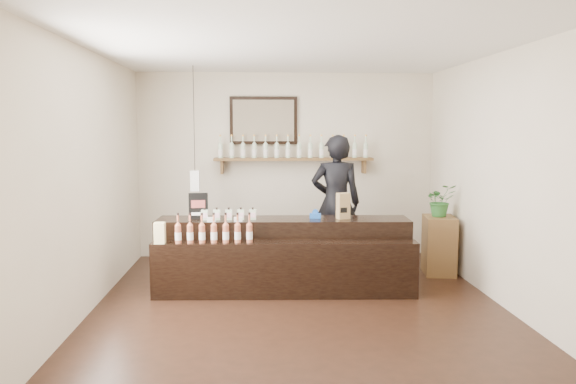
{
  "coord_description": "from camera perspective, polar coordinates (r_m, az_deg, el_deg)",
  "views": [
    {
      "loc": [
        -0.45,
        -6.09,
        1.95
      ],
      "look_at": [
        -0.08,
        0.7,
        1.19
      ],
      "focal_mm": 35.0,
      "sensor_mm": 36.0,
      "label": 1
    }
  ],
  "objects": [
    {
      "name": "ground",
      "position": [
        6.41,
        1.06,
        -11.32
      ],
      "size": [
        5.0,
        5.0,
        0.0
      ],
      "primitive_type": "plane",
      "color": "black",
      "rests_on": "ground"
    },
    {
      "name": "room_shell",
      "position": [
        6.11,
        1.09,
        4.07
      ],
      "size": [
        5.0,
        5.0,
        5.0
      ],
      "color": "beige",
      "rests_on": "ground"
    },
    {
      "name": "back_wall_decor",
      "position": [
        8.47,
        -1.05,
        5.05
      ],
      "size": [
        2.66,
        0.96,
        1.69
      ],
      "color": "#55391D",
      "rests_on": "ground"
    },
    {
      "name": "counter",
      "position": [
        6.86,
        -0.53,
        -6.62
      ],
      "size": [
        3.1,
        0.95,
        1.01
      ],
      "color": "black",
      "rests_on": "ground"
    },
    {
      "name": "promo_sign",
      "position": [
        6.88,
        -9.1,
        -1.43
      ],
      "size": [
        0.23,
        0.04,
        0.32
      ],
      "color": "black",
      "rests_on": "counter"
    },
    {
      "name": "paper_bag",
      "position": [
        6.88,
        5.62,
        -1.42
      ],
      "size": [
        0.17,
        0.15,
        0.32
      ],
      "color": "olive",
      "rests_on": "counter"
    },
    {
      "name": "tape_dispenser",
      "position": [
        6.9,
        2.79,
        -2.33
      ],
      "size": [
        0.14,
        0.08,
        0.11
      ],
      "color": "blue",
      "rests_on": "counter"
    },
    {
      "name": "side_cabinet",
      "position": [
        7.89,
        15.09,
        -5.23
      ],
      "size": [
        0.46,
        0.59,
        0.78
      ],
      "color": "#55391D",
      "rests_on": "ground"
    },
    {
      "name": "potted_plant",
      "position": [
        7.79,
        15.22,
        -0.83
      ],
      "size": [
        0.43,
        0.38,
        0.44
      ],
      "primitive_type": "imported",
      "rotation": [
        0.0,
        0.0,
        0.11
      ],
      "color": "#296327",
      "rests_on": "side_cabinet"
    },
    {
      "name": "shopkeeper",
      "position": [
        7.77,
        4.9,
        -0.2
      ],
      "size": [
        0.8,
        0.55,
        2.12
      ],
      "primitive_type": "imported",
      "rotation": [
        0.0,
        0.0,
        3.08
      ],
      "color": "black",
      "rests_on": "ground"
    }
  ]
}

